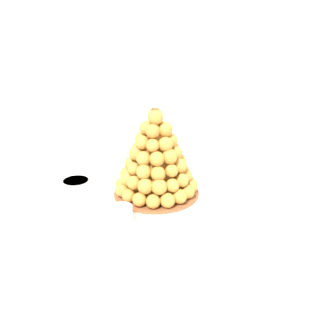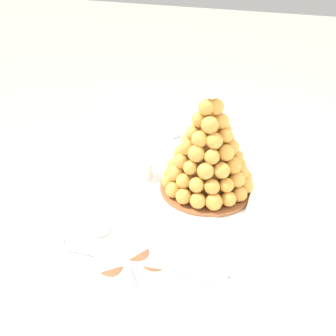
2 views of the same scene
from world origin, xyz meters
TOP-DOWN VIEW (x-y plane):
  - backdrop_wall at (0.00, 1.01)m, footprint 4.80×0.10m
  - buffet_table at (0.00, 0.00)m, footprint 1.63×0.85m
  - serving_tray at (-0.19, 0.03)m, footprint 0.66×0.37m
  - croquembouche at (-0.18, 0.09)m, footprint 0.25×0.25m
  - dessert_cup_left at (-0.45, -0.09)m, footprint 0.06×0.06m
  - dessert_cup_mid_left at (-0.18, -0.09)m, footprint 0.06×0.06m
  - dessert_cup_centre at (0.06, -0.11)m, footprint 0.05×0.05m
  - creme_brulee_ramekin at (-0.42, 0.03)m, footprint 0.08×0.08m
  - wine_glass at (-0.45, 0.26)m, footprint 0.08×0.08m

SIDE VIEW (x-z plane):
  - buffet_table at x=0.00m, z-range 0.30..1.10m
  - serving_tray at x=-0.19m, z-range 0.79..0.81m
  - creme_brulee_ramekin at x=-0.42m, z-range 0.80..0.83m
  - dessert_cup_mid_left at x=-0.18m, z-range 0.80..0.84m
  - dessert_cup_centre at x=0.06m, z-range 0.80..0.85m
  - dessert_cup_left at x=-0.45m, z-range 0.80..0.85m
  - croquembouche at x=-0.18m, z-range 0.77..1.06m
  - wine_glass at x=-0.45m, z-range 0.83..1.00m
  - backdrop_wall at x=0.00m, z-range 0.00..2.50m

